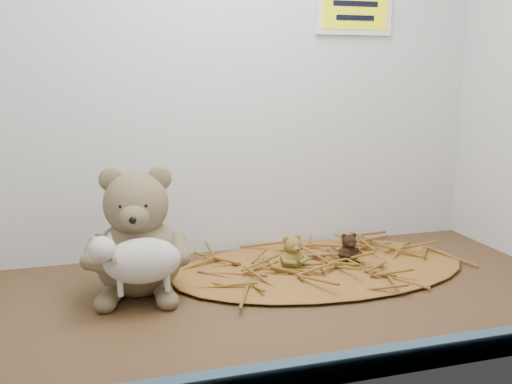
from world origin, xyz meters
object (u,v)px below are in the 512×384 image
object	(u,v)px
toy_lamb	(143,261)
mini_teddy_tan	(292,251)
mini_teddy_brown	(349,246)
main_teddy	(137,231)

from	to	relation	value
toy_lamb	mini_teddy_tan	size ratio (longest dim) A/B	2.35
mini_teddy_brown	toy_lamb	bearing A→B (deg)	-160.52
toy_lamb	mini_teddy_tan	bearing A→B (deg)	17.64
toy_lamb	mini_teddy_brown	distance (cm)	45.06
mini_teddy_tan	toy_lamb	bearing A→B (deg)	-169.86
toy_lamb	mini_teddy_brown	world-z (taller)	toy_lamb
main_teddy	mini_teddy_brown	xyz separation A→B (cm)	(43.51, 2.31, -7.49)
main_teddy	mini_teddy_brown	distance (cm)	44.21
main_teddy	toy_lamb	world-z (taller)	main_teddy
mini_teddy_tan	mini_teddy_brown	world-z (taller)	mini_teddy_tan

